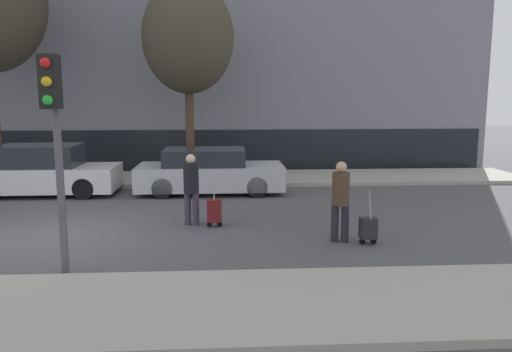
% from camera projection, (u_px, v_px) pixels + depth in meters
% --- Properties ---
extents(ground_plane, '(80.00, 80.00, 0.00)m').
position_uv_depth(ground_plane, '(50.00, 238.00, 10.20)').
color(ground_plane, '#4C4C4F').
extents(sidewalk_far, '(28.00, 3.00, 0.12)m').
position_uv_depth(sidewalk_far, '(120.00, 179.00, 17.09)').
color(sidewalk_far, '#A39E93').
rests_on(sidewalk_far, ground_plane).
extents(building_facade, '(28.00, 3.25, 12.70)m').
position_uv_depth(building_facade, '(133.00, 8.00, 19.85)').
color(building_facade, slate).
rests_on(building_facade, ground_plane).
extents(parked_car_1, '(4.11, 1.76, 1.47)m').
position_uv_depth(parked_car_1, '(44.00, 172.00, 14.61)').
color(parked_car_1, silver).
rests_on(parked_car_1, ground_plane).
extents(parked_car_2, '(4.33, 1.85, 1.33)m').
position_uv_depth(parked_car_2, '(209.00, 172.00, 14.92)').
color(parked_car_2, '#B7BABF').
rests_on(parked_car_2, ground_plane).
extents(pedestrian_left, '(0.34, 0.34, 1.60)m').
position_uv_depth(pedestrian_left, '(191.00, 185.00, 11.08)').
color(pedestrian_left, '#383347').
rests_on(pedestrian_left, ground_plane).
extents(trolley_left, '(0.34, 0.29, 1.16)m').
position_uv_depth(trolley_left, '(214.00, 211.00, 10.99)').
color(trolley_left, maroon).
rests_on(trolley_left, ground_plane).
extents(pedestrian_right, '(0.34, 0.34, 1.61)m').
position_uv_depth(pedestrian_right, '(341.00, 197.00, 9.76)').
color(pedestrian_right, '#23232D').
rests_on(pedestrian_right, ground_plane).
extents(trolley_right, '(0.34, 0.29, 1.07)m').
position_uv_depth(trolley_right, '(368.00, 228.00, 9.70)').
color(trolley_right, '#262628').
rests_on(trolley_right, ground_plane).
extents(traffic_light, '(0.28, 0.47, 3.47)m').
position_uv_depth(traffic_light, '(54.00, 121.00, 7.54)').
color(traffic_light, '#515154').
rests_on(traffic_light, ground_plane).
extents(bare_tree_near_crossing, '(2.95, 2.95, 6.43)m').
position_uv_depth(bare_tree_near_crossing, '(188.00, 38.00, 16.02)').
color(bare_tree_near_crossing, '#4C3826').
rests_on(bare_tree_near_crossing, sidewalk_far).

